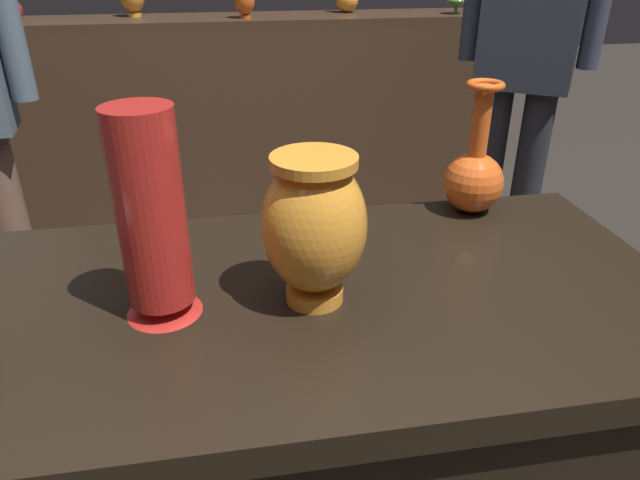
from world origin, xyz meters
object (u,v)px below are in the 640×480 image
object	(u,v)px
shelf_vase_center	(244,0)
shelf_vase_far_right	(457,1)
visitor_near_right	(529,38)
vase_tall_behind	(152,220)
shelf_vase_far_left	(12,8)
vase_left_accent	(474,174)
vase_centerpiece	(314,225)

from	to	relation	value
shelf_vase_center	shelf_vase_far_right	bearing A→B (deg)	0.02
shelf_vase_center	visitor_near_right	xyz separation A→B (m)	(0.92, -0.98, -0.05)
vase_tall_behind	visitor_near_right	distance (m)	1.65
shelf_vase_far_left	visitor_near_right	distance (m)	2.23
shelf_vase_center	visitor_near_right	distance (m)	1.34
shelf_vase_far_left	shelf_vase_far_right	distance (m)	2.08
shelf_vase_far_left	shelf_vase_far_right	bearing A→B (deg)	-2.06
vase_left_accent	visitor_near_right	world-z (taller)	visitor_near_right
shelf_vase_far_left	shelf_vase_center	world-z (taller)	shelf_vase_far_left
shelf_vase_far_right	shelf_vase_center	bearing A→B (deg)	-179.98
vase_centerpiece	shelf_vase_far_right	world-z (taller)	shelf_vase_far_right
vase_centerpiece	vase_left_accent	bearing A→B (deg)	36.79
shelf_vase_center	visitor_near_right	size ratio (longest dim) A/B	0.08
shelf_vase_far_left	visitor_near_right	bearing A→B (deg)	-28.32
shelf_vase_far_left	visitor_near_right	world-z (taller)	visitor_near_right
shelf_vase_far_left	visitor_near_right	xyz separation A→B (m)	(1.96, -1.06, -0.03)
vase_centerpiece	shelf_vase_far_left	bearing A→B (deg)	114.62
visitor_near_right	vase_left_accent	bearing A→B (deg)	91.76
vase_tall_behind	shelf_vase_far_right	distance (m)	2.51
shelf_vase_far_left	shelf_vase_center	distance (m)	1.04
vase_left_accent	shelf_vase_far_right	distance (m)	1.99
shelf_vase_far_left	shelf_vase_center	xyz separation A→B (m)	(1.04, -0.08, 0.02)
shelf_vase_far_left	shelf_vase_far_right	size ratio (longest dim) A/B	1.58
vase_left_accent	shelf_vase_far_right	world-z (taller)	vase_left_accent
vase_tall_behind	vase_left_accent	bearing A→B (deg)	24.50
shelf_vase_far_left	shelf_vase_far_right	xyz separation A→B (m)	(2.08, -0.07, 0.00)
vase_centerpiece	vase_left_accent	xyz separation A→B (m)	(0.38, 0.29, -0.05)
vase_left_accent	visitor_near_right	size ratio (longest dim) A/B	0.16
vase_tall_behind	shelf_vase_far_right	world-z (taller)	vase_tall_behind
shelf_vase_far_right	vase_centerpiece	bearing A→B (deg)	-116.33
vase_centerpiece	shelf_vase_far_left	xyz separation A→B (m)	(-1.02, 2.22, 0.11)
vase_tall_behind	vase_centerpiece	bearing A→B (deg)	-1.21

